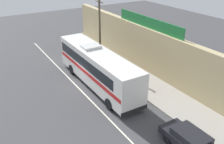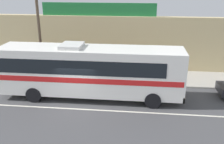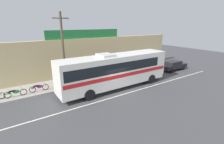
{
  "view_description": "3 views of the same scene",
  "coord_description": "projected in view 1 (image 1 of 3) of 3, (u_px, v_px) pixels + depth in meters",
  "views": [
    {
      "loc": [
        19.75,
        -8.81,
        11.79
      ],
      "look_at": [
        2.28,
        1.81,
        1.88
      ],
      "focal_mm": 39.51,
      "sensor_mm": 36.0,
      "label": 1
    },
    {
      "loc": [
        4.03,
        -15.21,
        7.8
      ],
      "look_at": [
        2.23,
        1.12,
        1.9
      ],
      "focal_mm": 41.63,
      "sensor_mm": 36.0,
      "label": 2
    },
    {
      "loc": [
        -8.68,
        -12.35,
        6.64
      ],
      "look_at": [
        0.7,
        1.66,
        1.62
      ],
      "focal_mm": 26.18,
      "sensor_mm": 36.0,
      "label": 3
    }
  ],
  "objects": [
    {
      "name": "motorcycle_red",
      "position": [
        81.0,
        43.0,
        33.96
      ],
      "size": [
        1.85,
        0.56,
        0.94
      ],
      "color": "black",
      "rests_on": "sidewalk_slab"
    },
    {
      "name": "motorcycle_orange",
      "position": [
        85.0,
        47.0,
        32.56
      ],
      "size": [
        1.91,
        0.56,
        0.94
      ],
      "color": "black",
      "rests_on": "sidewalk_slab"
    },
    {
      "name": "motorcycle_green",
      "position": [
        93.0,
        52.0,
        31.06
      ],
      "size": [
        1.84,
        0.56,
        0.94
      ],
      "color": "black",
      "rests_on": "sidewalk_slab"
    },
    {
      "name": "road_center_stripe",
      "position": [
        77.0,
        87.0,
        24.07
      ],
      "size": [
        30.0,
        0.14,
        0.01
      ],
      "primitive_type": "cube",
      "color": "silver",
      "rests_on": "ground_plane"
    },
    {
      "name": "storefront_facade",
      "position": [
        145.0,
        48.0,
        26.83
      ],
      "size": [
        30.0,
        0.7,
        4.8
      ],
      "primitive_type": "cube",
      "color": "tan",
      "rests_on": "ground_plane"
    },
    {
      "name": "pedestrian_far_right",
      "position": [
        83.0,
        36.0,
        35.08
      ],
      "size": [
        0.3,
        0.48,
        1.57
      ],
      "color": "brown",
      "rests_on": "sidewalk_slab"
    },
    {
      "name": "parked_car",
      "position": [
        191.0,
        141.0,
        16.02
      ],
      "size": [
        4.47,
        1.87,
        1.37
      ],
      "color": "black",
      "rests_on": "ground_plane"
    },
    {
      "name": "ground_plane",
      "position": [
        85.0,
        85.0,
        24.45
      ],
      "size": [
        70.0,
        70.0,
        0.0
      ],
      "primitive_type": "plane",
      "color": "#444447"
    },
    {
      "name": "storefront_billboard",
      "position": [
        148.0,
        22.0,
        25.26
      ],
      "size": [
        9.93,
        0.12,
        1.1
      ],
      "primitive_type": "cube",
      "color": "#1E7538",
      "rests_on": "storefront_facade"
    },
    {
      "name": "utility_pole",
      "position": [
        100.0,
        30.0,
        27.31
      ],
      "size": [
        1.6,
        0.22,
        7.59
      ],
      "color": "brown",
      "rests_on": "sidewalk_slab"
    },
    {
      "name": "sidewalk_slab",
      "position": [
        128.0,
        72.0,
        26.85
      ],
      "size": [
        30.0,
        3.6,
        0.14
      ],
      "primitive_type": "cube",
      "color": "#A8A399",
      "rests_on": "ground_plane"
    },
    {
      "name": "intercity_bus",
      "position": [
        97.0,
        66.0,
        23.5
      ],
      "size": [
        12.32,
        2.59,
        3.78
      ],
      "color": "white",
      "rests_on": "ground_plane"
    }
  ]
}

